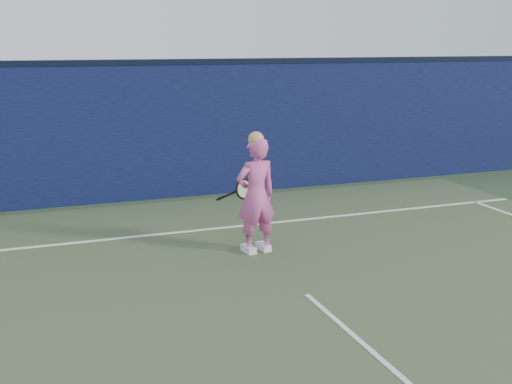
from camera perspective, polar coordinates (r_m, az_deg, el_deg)
name	(u,v)px	position (r m, az deg, el deg)	size (l,w,h in m)	color
ground	(347,330)	(6.87, 8.06, -12.08)	(80.00, 80.00, 0.00)	#2E442A
backstop_wall	(189,131)	(12.43, -5.97, 5.44)	(24.00, 0.40, 2.50)	#0B0F33
wall_cap	(187,62)	(12.32, -6.11, 11.44)	(24.00, 0.42, 0.10)	black
player	(256,195)	(8.96, 0.00, -0.27)	(0.65, 0.47, 1.72)	#D753A0
racket	(242,190)	(9.34, -1.25, 0.21)	(0.59, 0.17, 0.31)	black
court_lines	(362,343)	(6.60, 9.43, -13.10)	(11.00, 12.04, 0.01)	white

